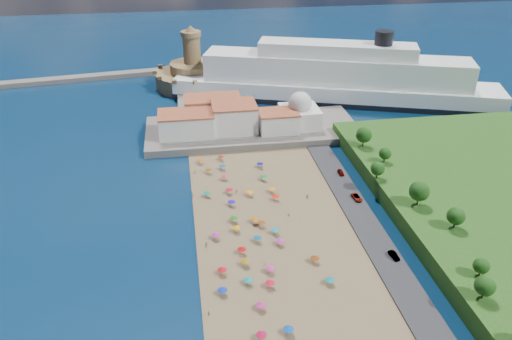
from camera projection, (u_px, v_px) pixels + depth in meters
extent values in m
plane|color=#071938|center=(256.00, 233.00, 149.77)|extent=(700.00, 700.00, 0.00)
cube|color=#59544C|center=(252.00, 130.00, 213.83)|extent=(90.00, 36.00, 3.00)
cube|color=#59544C|center=(197.00, 104.00, 241.37)|extent=(18.00, 70.00, 2.40)
cube|color=#59544C|center=(9.00, 84.00, 267.03)|extent=(199.03, 34.77, 2.60)
cube|color=silver|center=(186.00, 124.00, 203.68)|extent=(22.00, 14.00, 9.00)
cube|color=silver|center=(234.00, 117.00, 207.67)|extent=(18.00, 16.00, 11.00)
cube|color=silver|center=(278.00, 122.00, 207.36)|extent=(16.00, 12.00, 8.00)
cube|color=silver|center=(213.00, 109.00, 217.24)|extent=(24.00, 14.00, 10.00)
cube|color=silver|center=(299.00, 117.00, 212.20)|extent=(16.00, 16.00, 8.00)
sphere|color=silver|center=(300.00, 104.00, 209.35)|extent=(10.00, 10.00, 10.00)
cylinder|color=silver|center=(300.00, 95.00, 207.54)|extent=(1.20, 1.20, 1.60)
cylinder|color=olive|center=(194.00, 79.00, 266.10)|extent=(40.00, 40.00, 8.00)
cylinder|color=olive|center=(193.00, 67.00, 263.00)|extent=(24.00, 24.00, 5.00)
cylinder|color=olive|center=(192.00, 50.00, 258.48)|extent=(9.00, 9.00, 14.00)
cylinder|color=olive|center=(191.00, 34.00, 254.57)|extent=(10.40, 10.40, 2.40)
cone|color=olive|center=(190.00, 28.00, 253.28)|extent=(6.00, 6.00, 3.00)
cube|color=black|center=(333.00, 98.00, 249.25)|extent=(159.62, 73.29, 2.58)
cube|color=white|center=(334.00, 91.00, 247.58)|extent=(158.54, 72.59, 9.56)
cube|color=white|center=(335.00, 69.00, 242.27)|extent=(126.97, 58.48, 12.75)
cube|color=white|center=(337.00, 50.00, 237.72)|extent=(75.24, 37.64, 6.37)
cylinder|color=black|center=(384.00, 38.00, 231.59)|extent=(8.50, 8.50, 6.37)
cylinder|color=gray|center=(209.00, 171.00, 181.46)|extent=(0.07, 0.07, 2.00)
cone|color=#7D480B|center=(208.00, 169.00, 181.03)|extent=(2.50, 2.50, 0.60)
cylinder|color=gray|center=(229.00, 191.00, 168.98)|extent=(0.07, 0.07, 2.00)
cone|color=#B60E25|center=(229.00, 189.00, 168.56)|extent=(2.50, 2.50, 0.60)
cylinder|color=gray|center=(280.00, 242.00, 143.79)|extent=(0.07, 0.07, 2.00)
cone|color=#B52694|center=(280.00, 240.00, 143.36)|extent=(2.50, 2.50, 0.60)
cylinder|color=gray|center=(248.00, 282.00, 129.00)|extent=(0.07, 0.07, 2.00)
cone|color=#0F898F|center=(248.00, 279.00, 128.57)|extent=(2.50, 2.50, 0.60)
cylinder|color=gray|center=(272.00, 190.00, 169.64)|extent=(0.07, 0.07, 2.00)
cone|color=orange|center=(272.00, 188.00, 169.21)|extent=(2.50, 2.50, 0.60)
cylinder|color=gray|center=(315.00, 260.00, 136.77)|extent=(0.07, 0.07, 2.00)
cone|color=#7E340B|center=(315.00, 257.00, 136.34)|extent=(2.50, 2.50, 0.60)
cylinder|color=gray|center=(270.00, 270.00, 133.10)|extent=(0.07, 0.07, 2.00)
cone|color=#C82A81|center=(270.00, 267.00, 132.67)|extent=(2.50, 2.50, 0.60)
cylinder|color=gray|center=(222.00, 272.00, 132.48)|extent=(0.07, 0.07, 2.00)
cone|color=#B90E15|center=(222.00, 269.00, 132.05)|extent=(2.50, 2.50, 0.60)
cylinder|color=gray|center=(261.00, 307.00, 121.01)|extent=(0.07, 0.07, 2.00)
cone|color=#B02570|center=(261.00, 304.00, 120.58)|extent=(2.50, 2.50, 0.60)
cylinder|color=gray|center=(258.00, 239.00, 145.03)|extent=(0.07, 0.07, 2.00)
cone|color=#0D577C|center=(258.00, 237.00, 144.60)|extent=(2.50, 2.50, 0.60)
cylinder|color=gray|center=(223.00, 292.00, 125.65)|extent=(0.07, 0.07, 2.00)
cone|color=#0C2CA0|center=(222.00, 289.00, 125.22)|extent=(2.50, 2.50, 0.60)
cylinder|color=gray|center=(254.00, 220.00, 153.63)|extent=(0.07, 0.07, 2.00)
cone|color=#C86908|center=(254.00, 218.00, 153.21)|extent=(2.50, 2.50, 0.60)
cylinder|color=gray|center=(222.00, 167.00, 184.26)|extent=(0.07, 0.07, 2.00)
cone|color=#0F578B|center=(222.00, 165.00, 183.83)|extent=(2.50, 2.50, 0.60)
cylinder|color=gray|center=(261.00, 337.00, 112.75)|extent=(0.07, 0.07, 2.00)
cone|color=#B40E39|center=(261.00, 334.00, 112.32)|extent=(2.50, 2.50, 0.60)
cylinder|color=gray|center=(200.00, 161.00, 188.49)|extent=(0.07, 0.07, 2.00)
cone|color=#C35108|center=(200.00, 159.00, 188.06)|extent=(2.50, 2.50, 0.60)
cylinder|color=gray|center=(260.00, 165.00, 185.81)|extent=(0.07, 0.07, 2.00)
cone|color=#130B94|center=(260.00, 163.00, 185.38)|extent=(2.50, 2.50, 0.60)
cylinder|color=gray|center=(215.00, 236.00, 146.37)|extent=(0.07, 0.07, 2.00)
cone|color=#B32690|center=(215.00, 234.00, 145.94)|extent=(2.50, 2.50, 0.60)
cylinder|color=gray|center=(242.00, 251.00, 140.29)|extent=(0.07, 0.07, 2.00)
cone|color=red|center=(242.00, 248.00, 139.87)|extent=(2.50, 2.50, 0.60)
cylinder|color=gray|center=(232.00, 203.00, 162.28)|extent=(0.07, 0.07, 2.00)
cone|color=#1F0EBD|center=(231.00, 201.00, 161.85)|extent=(2.50, 2.50, 0.60)
cylinder|color=gray|center=(221.00, 158.00, 190.87)|extent=(0.07, 0.07, 2.00)
cone|color=#9C2B0E|center=(221.00, 156.00, 190.44)|extent=(2.50, 2.50, 0.60)
cylinder|color=gray|center=(207.00, 194.00, 167.28)|extent=(0.07, 0.07, 2.00)
cone|color=#0D7F71|center=(207.00, 192.00, 166.85)|extent=(2.50, 2.50, 0.60)
cylinder|color=gray|center=(270.00, 285.00, 127.97)|extent=(0.07, 0.07, 2.00)
cone|color=red|center=(270.00, 282.00, 127.54)|extent=(2.50, 2.50, 0.60)
cylinder|color=gray|center=(261.00, 224.00, 151.81)|extent=(0.07, 0.07, 2.00)
cone|color=#8F410D|center=(262.00, 222.00, 151.38)|extent=(2.50, 2.50, 0.60)
cylinder|color=gray|center=(276.00, 198.00, 165.35)|extent=(0.07, 0.07, 2.00)
cone|color=#FF230B|center=(276.00, 195.00, 164.92)|extent=(2.50, 2.50, 0.60)
cylinder|color=gray|center=(330.00, 281.00, 129.08)|extent=(0.07, 0.07, 2.00)
cone|color=#0D7B7F|center=(330.00, 279.00, 128.66)|extent=(2.50, 2.50, 0.60)
cylinder|color=gray|center=(236.00, 229.00, 149.51)|extent=(0.07, 0.07, 2.00)
cone|color=orange|center=(236.00, 227.00, 149.08)|extent=(2.50, 2.50, 0.60)
cylinder|color=gray|center=(224.00, 178.00, 177.34)|extent=(0.07, 0.07, 2.00)
cone|color=#C42A5C|center=(224.00, 175.00, 176.91)|extent=(2.50, 2.50, 0.60)
cylinder|color=gray|center=(234.00, 220.00, 154.10)|extent=(0.07, 0.07, 2.00)
cone|color=#1C6F13|center=(234.00, 217.00, 153.67)|extent=(2.50, 2.50, 0.60)
cylinder|color=gray|center=(245.00, 263.00, 135.57)|extent=(0.07, 0.07, 2.00)
cone|color=#926D0D|center=(245.00, 261.00, 135.14)|extent=(2.50, 2.50, 0.60)
cylinder|color=gray|center=(250.00, 194.00, 167.76)|extent=(0.07, 0.07, 2.00)
cone|color=#FF9A0D|center=(250.00, 191.00, 167.33)|extent=(2.50, 2.50, 0.60)
cylinder|color=gray|center=(288.00, 331.00, 114.17)|extent=(0.07, 0.07, 2.00)
cone|color=#0C45A4|center=(289.00, 328.00, 113.74)|extent=(2.50, 2.50, 0.60)
cylinder|color=gray|center=(275.00, 231.00, 148.59)|extent=(0.07, 0.07, 2.00)
cone|color=teal|center=(275.00, 229.00, 148.17)|extent=(2.50, 2.50, 0.60)
cylinder|color=gray|center=(263.00, 178.00, 177.21)|extent=(0.07, 0.07, 2.00)
cone|color=#167D34|center=(263.00, 176.00, 176.78)|extent=(2.50, 2.50, 0.60)
imported|color=tan|center=(195.00, 172.00, 181.15)|extent=(1.03, 0.64, 1.63)
imported|color=tan|center=(206.00, 244.00, 143.23)|extent=(1.00, 1.04, 1.69)
imported|color=tan|center=(289.00, 214.00, 156.88)|extent=(0.53, 0.69, 1.71)
imported|color=tan|center=(209.00, 313.00, 119.43)|extent=(0.66, 0.52, 1.61)
imported|color=tan|center=(193.00, 195.00, 167.29)|extent=(1.10, 1.24, 1.67)
imported|color=tan|center=(266.00, 263.00, 135.94)|extent=(0.92, 0.88, 1.59)
imported|color=tan|center=(307.00, 196.00, 166.50)|extent=(1.50, 1.22, 1.61)
imported|color=tan|center=(236.00, 191.00, 169.42)|extent=(0.94, 1.01, 1.67)
imported|color=tan|center=(262.00, 165.00, 185.98)|extent=(1.15, 0.74, 1.69)
imported|color=gray|center=(341.00, 172.00, 180.48)|extent=(1.78, 4.22, 1.42)
imported|color=gray|center=(394.00, 255.00, 138.28)|extent=(2.13, 4.48, 1.42)
imported|color=gray|center=(357.00, 197.00, 165.34)|extent=(2.82, 5.26, 1.40)
cylinder|color=#382314|center=(483.00, 294.00, 116.26)|extent=(0.50, 0.50, 2.69)
sphere|color=#14380F|center=(485.00, 286.00, 115.11)|extent=(4.83, 4.83, 4.83)
cylinder|color=#382314|center=(480.00, 272.00, 123.32)|extent=(0.50, 0.50, 2.25)
sphere|color=#14380F|center=(481.00, 266.00, 122.36)|extent=(4.05, 4.05, 4.05)
cylinder|color=#382314|center=(454.00, 224.00, 141.30)|extent=(0.50, 0.50, 2.86)
sphere|color=#14380F|center=(456.00, 216.00, 140.08)|extent=(5.14, 5.14, 5.14)
cylinder|color=#382314|center=(418.00, 200.00, 151.96)|extent=(0.50, 0.50, 3.46)
sphere|color=#14380F|center=(419.00, 191.00, 150.48)|extent=(6.22, 6.22, 6.22)
cylinder|color=#382314|center=(377.00, 175.00, 166.73)|extent=(0.50, 0.50, 2.64)
sphere|color=#14380F|center=(378.00, 168.00, 165.60)|extent=(4.75, 4.75, 4.75)
cylinder|color=#382314|center=(384.00, 159.00, 177.19)|extent=(0.50, 0.50, 2.42)
sphere|color=#14380F|center=(385.00, 153.00, 176.15)|extent=(4.36, 4.36, 4.36)
cylinder|color=#382314|center=(363.00, 142.00, 188.37)|extent=(0.50, 0.50, 3.36)
sphere|color=#14380F|center=(364.00, 135.00, 186.93)|extent=(6.04, 6.04, 6.04)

